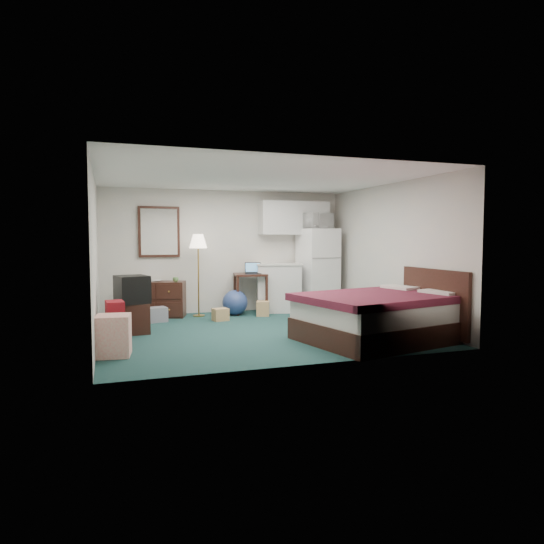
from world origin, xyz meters
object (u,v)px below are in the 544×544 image
object	(u,v)px
kitchen_counter	(278,288)
suitcase	(115,322)
desk	(250,293)
dresser	(158,299)
bed	(378,318)
floor_lamp	(198,275)
fridge	(318,269)
tv_stand	(133,318)

from	to	relation	value
kitchen_counter	suitcase	world-z (taller)	kitchen_counter
desk	dresser	bearing A→B (deg)	-174.51
bed	kitchen_counter	bearing A→B (deg)	85.58
suitcase	dresser	bearing A→B (deg)	64.66
desk	floor_lamp	bearing A→B (deg)	-168.37
dresser	fridge	xyz separation A→B (m)	(3.33, -0.10, 0.52)
tv_stand	suitcase	bearing A→B (deg)	-112.48
dresser	bed	size ratio (longest dim) A/B	0.47
fridge	tv_stand	world-z (taller)	fridge
tv_stand	suitcase	world-z (taller)	suitcase
desk	suitcase	size ratio (longest dim) A/B	1.30
floor_lamp	suitcase	world-z (taller)	floor_lamp
fridge	suitcase	world-z (taller)	fridge
dresser	bed	distance (m)	4.37
floor_lamp	bed	bearing A→B (deg)	-55.76
fridge	tv_stand	bearing A→B (deg)	-166.65
kitchen_counter	fridge	world-z (taller)	fridge
floor_lamp	tv_stand	distance (m)	1.95
kitchen_counter	bed	bearing A→B (deg)	-67.92
floor_lamp	tv_stand	world-z (taller)	floor_lamp
floor_lamp	kitchen_counter	bearing A→B (deg)	3.12
kitchen_counter	bed	size ratio (longest dim) A/B	0.45
kitchen_counter	tv_stand	xyz separation A→B (m)	(-2.99, -1.43, -0.24)
dresser	desk	distance (m)	1.83
bed	desk	bearing A→B (deg)	96.35
suitcase	kitchen_counter	bearing A→B (deg)	28.63
bed	tv_stand	xyz separation A→B (m)	(-3.43, 1.78, -0.10)
floor_lamp	dresser	bearing A→B (deg)	167.93
tv_stand	bed	bearing A→B (deg)	-29.33
dresser	tv_stand	world-z (taller)	dresser
bed	suitcase	xyz separation A→B (m)	(-3.72, 1.02, -0.03)
bed	suitcase	world-z (taller)	bed
fridge	suitcase	bearing A→B (deg)	-159.05
floor_lamp	desk	xyz separation A→B (m)	(1.07, 0.05, -0.40)
floor_lamp	kitchen_counter	size ratio (longest dim) A/B	1.65
kitchen_counter	fridge	xyz separation A→B (m)	(0.88, -0.03, 0.38)
dresser	suitcase	size ratio (longest dim) A/B	1.62
dresser	tv_stand	xyz separation A→B (m)	(-0.55, -1.50, -0.10)
floor_lamp	fridge	xyz separation A→B (m)	(2.57, 0.06, 0.06)
floor_lamp	desk	distance (m)	1.14
suitcase	floor_lamp	bearing A→B (deg)	47.74
dresser	fridge	world-z (taller)	fridge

